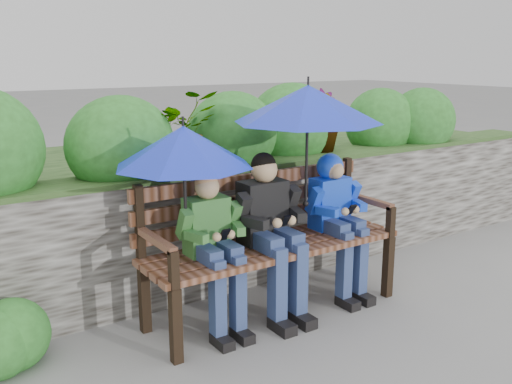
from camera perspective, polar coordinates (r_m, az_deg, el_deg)
ground at (r=4.32m, az=0.75°, el=-12.61°), size 60.00×60.00×0.00m
garden_backdrop at (r=5.43m, az=-8.94°, el=-0.54°), size 8.00×2.87×1.77m
park_bench at (r=4.28m, az=1.20°, el=-4.18°), size 2.01×0.59×1.06m
boy_left at (r=3.93m, az=-4.26°, el=-4.97°), size 0.45×0.52×1.14m
boy_middle at (r=4.15m, az=1.49°, el=-3.39°), size 0.52×0.60×1.22m
boy_right at (r=4.55m, az=8.08°, el=-1.86°), size 0.46×0.55×1.15m
umbrella_left at (r=3.73m, az=-7.25°, el=4.55°), size 0.93×0.93×0.76m
umbrella_right at (r=4.21m, az=5.20°, el=8.75°), size 1.10×1.10×0.97m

